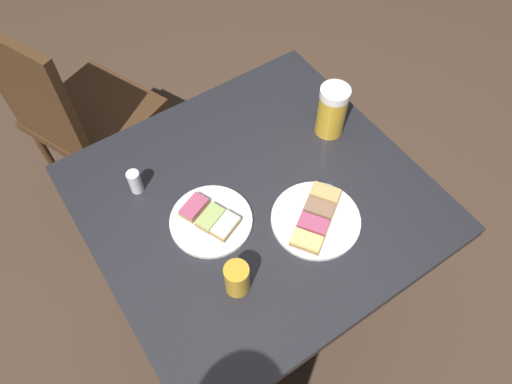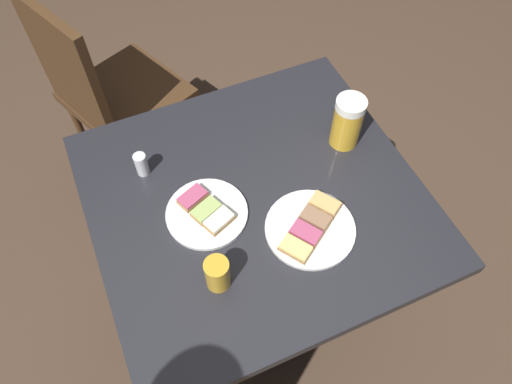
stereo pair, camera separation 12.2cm
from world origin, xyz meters
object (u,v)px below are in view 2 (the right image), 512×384
Objects in this scene: beer_mug at (348,121)px; salt_shaker at (141,164)px; cafe_chair at (108,93)px; plate_far at (310,228)px; plate_near at (206,211)px; beer_glass_small at (217,274)px.

beer_mug is 0.56m from salt_shaker.
salt_shaker is at bearing -21.46° from cafe_chair.
salt_shaker is (0.32, -0.33, 0.02)m from plate_far.
plate_near is at bearing 9.24° from beer_mug.
salt_shaker reaches higher than plate_far.
beer_mug is at bearing 167.97° from salt_shaker.
plate_far is 0.24× the size of cafe_chair.
beer_glass_small is at bearing 28.42° from beer_mug.
beer_mug reaches higher than salt_shaker.
plate_near is at bearing -34.24° from plate_far.
beer_mug reaches higher than plate_near.
plate_near is at bearing 120.06° from salt_shaker.
beer_glass_small is 1.32× the size of salt_shaker.
plate_far is (-0.22, 0.15, 0.00)m from plate_near.
cafe_chair is (0.08, -0.91, -0.24)m from beer_glass_small.
plate_far is 0.26m from beer_glass_small.
plate_far is 3.27× the size of salt_shaker.
beer_mug is at bearing -134.90° from plate_far.
beer_glass_small is 0.94m from cafe_chair.
salt_shaker is 0.07× the size of cafe_chair.
beer_mug is at bearing -170.76° from plate_near.
plate_near is 0.19m from beer_glass_small.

